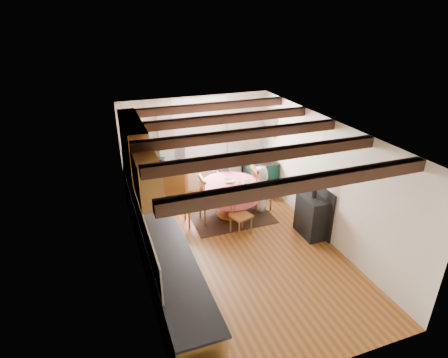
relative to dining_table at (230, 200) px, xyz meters
name	(u,v)px	position (x,y,z in m)	size (l,w,h in m)	color
floor	(238,250)	(-0.32, -1.28, -0.39)	(3.60, 5.50, 0.00)	brown
ceiling	(241,129)	(-0.32, -1.28, 2.01)	(3.60, 5.50, 0.00)	white
wall_back	(197,145)	(-0.32, 1.47, 0.81)	(3.60, 0.00, 2.40)	silver
wall_front	(330,297)	(-0.32, -4.03, 0.81)	(3.60, 0.00, 2.40)	silver
wall_left	(137,211)	(-2.12, -1.28, 0.81)	(0.00, 5.50, 2.40)	silver
wall_right	(325,180)	(1.48, -1.28, 0.81)	(0.00, 5.50, 2.40)	silver
beam_a	(304,184)	(-0.32, -3.28, 1.92)	(3.60, 0.16, 0.16)	black
beam_b	(267,155)	(-0.32, -2.28, 1.92)	(3.60, 0.16, 0.16)	black
beam_c	(240,135)	(-0.32, -1.28, 1.92)	(3.60, 0.16, 0.16)	black
beam_d	(220,119)	(-0.32, -0.28, 1.92)	(3.60, 0.16, 0.16)	black
beam_e	(205,107)	(-0.32, 0.72, 1.92)	(3.60, 0.16, 0.16)	black
splash_left	(136,203)	(-2.10, -0.98, 0.81)	(0.02, 4.50, 0.55)	beige
splash_back	(156,151)	(-1.32, 1.45, 0.81)	(1.40, 0.02, 0.55)	beige
base_cabinet_left	(159,246)	(-1.82, -1.28, 0.05)	(0.60, 5.30, 0.88)	#9B6520
base_cabinet_back	(158,185)	(-1.37, 1.17, 0.05)	(1.30, 0.60, 0.88)	#9B6520
worktop_left	(158,223)	(-1.80, -1.28, 0.51)	(0.64, 5.30, 0.04)	black
worktop_back	(157,167)	(-1.37, 1.15, 0.51)	(1.30, 0.64, 0.04)	black
wall_cabinet_glass	(134,144)	(-1.95, -0.08, 1.56)	(0.34, 1.80, 0.90)	#9B6520
wall_cabinet_solid	(147,178)	(-1.95, -1.58, 1.51)	(0.34, 0.90, 0.70)	#9B6520
window_frame	(200,129)	(-0.22, 1.46, 1.21)	(1.34, 0.03, 1.54)	white
window_pane	(200,129)	(-0.22, 1.46, 1.21)	(1.20, 0.01, 1.40)	white
curtain_left	(167,154)	(-1.07, 1.37, 0.71)	(0.35, 0.10, 2.10)	beige
curtain_right	(234,146)	(0.63, 1.37, 0.71)	(0.35, 0.10, 2.10)	beige
curtain_rod	(201,105)	(-0.22, 1.37, 1.81)	(0.03, 0.03, 2.00)	black
wall_picture	(272,123)	(1.45, 1.02, 1.31)	(0.04, 0.50, 0.60)	gold
wall_plate	(237,122)	(0.73, 1.44, 1.31)	(0.30, 0.30, 0.02)	silver
rug	(230,215)	(0.00, 0.00, -0.38)	(1.76, 1.37, 0.01)	black
dining_table	(230,200)	(0.00, 0.00, 0.00)	(1.29, 1.29, 0.78)	pink
chair_near	(241,214)	(-0.05, -0.76, 0.05)	(0.38, 0.40, 0.89)	brown
chair_left	(194,201)	(-0.83, -0.04, 0.13)	(0.45, 0.47, 1.05)	brown
chair_right	(262,187)	(0.79, 0.07, 0.13)	(0.45, 0.47, 1.05)	brown
aga_range	(260,174)	(1.15, 0.94, 0.04)	(0.61, 0.94, 0.87)	black
cast_iron_stove	(313,206)	(1.26, -1.28, 0.27)	(0.40, 0.66, 1.32)	black
child_far	(223,178)	(0.10, 0.77, 0.18)	(0.42, 0.27, 1.14)	slate
child_right	(261,189)	(0.73, -0.01, 0.15)	(0.53, 0.34, 1.08)	beige
bowl_a	(229,181)	(0.00, 0.08, 0.42)	(0.21, 0.21, 0.05)	silver
bowl_b	(248,183)	(0.35, -0.16, 0.42)	(0.18, 0.18, 0.06)	silver
cup	(239,185)	(0.12, -0.24, 0.44)	(0.11, 0.11, 0.10)	silver
canister_tall	(150,162)	(-1.52, 1.19, 0.66)	(0.15, 0.15, 0.26)	#262628
canister_wide	(162,162)	(-1.25, 1.15, 0.62)	(0.17, 0.17, 0.19)	#262628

